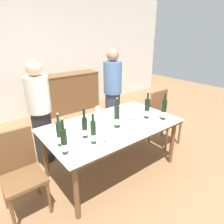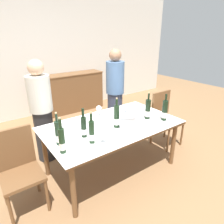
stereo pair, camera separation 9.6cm
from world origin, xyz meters
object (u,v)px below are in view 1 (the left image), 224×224
(dining_table, at_px, (112,128))
(wine_bottle_4, at_px, (147,109))
(wine_bottle_3, at_px, (85,128))
(chair_right_end, at_px, (162,115))
(wine_bottle_0, at_px, (117,117))
(ice_bucket, at_px, (128,122))
(wine_bottle_6, at_px, (64,142))
(person_host, at_px, (40,114))
(wine_bottle_5, at_px, (164,110))
(chair_left_end, at_px, (19,168))
(wine_glass_0, at_px, (125,106))
(wine_glass_1, at_px, (105,135))
(wine_bottle_2, at_px, (93,133))
(sideboard_cabinet, at_px, (69,93))
(wine_glass_2, at_px, (98,109))
(person_guest_left, at_px, (113,94))
(wine_bottle_1, at_px, (60,135))

(dining_table, xyz_separation_m, wine_bottle_4, (0.53, -0.14, 0.20))
(wine_bottle_3, relative_size, wine_bottle_4, 0.91)
(dining_table, relative_size, chair_right_end, 1.94)
(wine_bottle_0, relative_size, wine_bottle_4, 1.02)
(ice_bucket, bearing_deg, wine_bottle_6, 179.99)
(dining_table, height_order, person_host, person_host)
(wine_bottle_5, bearing_deg, chair_left_end, 167.90)
(wine_bottle_3, relative_size, chair_right_end, 0.38)
(wine_glass_0, bearing_deg, ice_bucket, -127.87)
(dining_table, xyz_separation_m, person_host, (-0.67, 0.84, 0.11))
(wine_glass_1, bearing_deg, wine_bottle_2, 146.57)
(sideboard_cabinet, distance_m, dining_table, 2.61)
(wine_bottle_5, bearing_deg, wine_glass_1, -179.24)
(wine_bottle_6, xyz_separation_m, wine_glass_0, (1.25, 0.48, -0.05))
(wine_bottle_5, bearing_deg, wine_glass_0, 113.47)
(wine_bottle_2, height_order, wine_glass_2, wine_bottle_2)
(chair_right_end, relative_size, person_guest_left, 0.58)
(wine_bottle_3, xyz_separation_m, wine_glass_1, (0.11, -0.25, -0.03))
(dining_table, bearing_deg, chair_right_end, 4.28)
(wine_bottle_2, bearing_deg, wine_bottle_1, 149.51)
(chair_right_end, bearing_deg, sideboard_cabinet, 103.49)
(person_host, bearing_deg, sideboard_cabinet, 52.83)
(wine_bottle_0, xyz_separation_m, chair_right_end, (1.20, 0.19, -0.34))
(ice_bucket, height_order, chair_right_end, chair_right_end)
(sideboard_cabinet, distance_m, chair_right_end, 2.51)
(wine_bottle_0, bearing_deg, person_guest_left, 53.97)
(sideboard_cabinet, xyz_separation_m, wine_bottle_6, (-1.42, -2.78, 0.39))
(wine_glass_1, xyz_separation_m, wine_glass_2, (0.38, 0.70, 0.02))
(ice_bucket, xyz_separation_m, wine_glass_0, (0.37, 0.48, -0.02))
(sideboard_cabinet, relative_size, person_guest_left, 0.97)
(wine_bottle_1, bearing_deg, dining_table, 5.20)
(wine_glass_1, xyz_separation_m, chair_right_end, (1.55, 0.42, -0.29))
(wine_bottle_1, distance_m, wine_bottle_3, 0.31)
(wine_bottle_3, height_order, person_host, person_host)
(wine_glass_1, relative_size, chair_left_end, 0.14)
(sideboard_cabinet, relative_size, wine_bottle_1, 4.10)
(wine_glass_1, bearing_deg, sideboard_cabinet, 71.31)
(sideboard_cabinet, distance_m, wine_bottle_2, 3.01)
(wine_bottle_4, relative_size, wine_bottle_5, 1.03)
(wine_bottle_1, relative_size, person_guest_left, 0.24)
(wine_bottle_3, distance_m, wine_glass_2, 0.67)
(wine_bottle_1, relative_size, wine_bottle_3, 1.07)
(sideboard_cabinet, xyz_separation_m, wine_bottle_2, (-1.08, -2.79, 0.38))
(wine_bottle_1, height_order, wine_bottle_3, wine_bottle_1)
(wine_bottle_1, bearing_deg, wine_glass_1, -31.28)
(wine_bottle_1, bearing_deg, wine_bottle_6, -99.91)
(chair_left_end, xyz_separation_m, person_host, (0.53, 0.75, 0.25))
(ice_bucket, height_order, wine_bottle_6, wine_bottle_6)
(wine_bottle_5, distance_m, person_host, 1.78)
(wine_bottle_6, bearing_deg, wine_bottle_4, 4.65)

